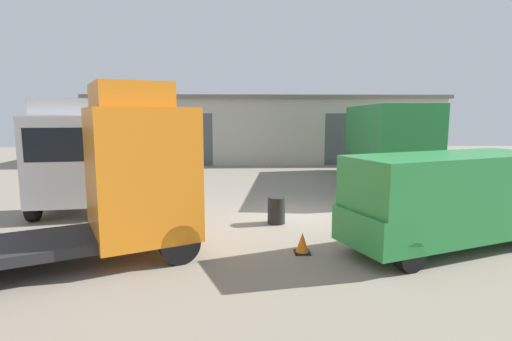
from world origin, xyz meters
name	(u,v)px	position (x,y,z in m)	size (l,w,h in m)	color
ground_plane	(297,216)	(0.00, 0.00, 0.00)	(60.00, 60.00, 0.00)	gray
warehouse_building	(265,128)	(0.00, 18.29, 2.44)	(25.51, 9.10, 4.87)	#B7B2A3
tractor_unit_white	(75,160)	(-7.99, 1.02, 1.91)	(3.36, 6.92, 4.09)	silver
container_trailer_green	(384,134)	(5.38, 6.66, 2.55)	(3.76, 10.44, 3.98)	#28843D
delivery_van_green	(444,198)	(3.38, -3.54, 1.39)	(6.14, 3.90, 2.54)	#28843D
tractor_unit_orange	(121,178)	(-4.91, -3.79, 2.02)	(7.09, 5.18, 4.32)	orange
oil_drum	(276,210)	(-0.79, -0.84, 0.44)	(0.58, 0.58, 0.88)	black
traffic_cone	(302,244)	(-0.37, -3.71, 0.25)	(0.40, 0.40, 0.55)	black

